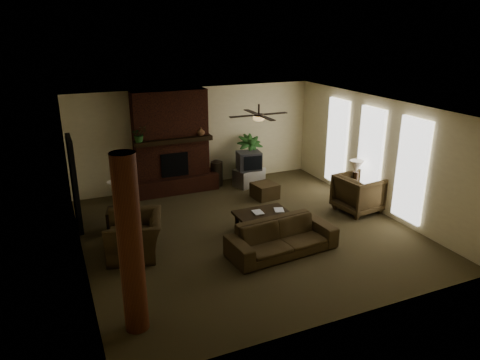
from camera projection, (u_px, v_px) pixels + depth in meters
name	position (u px, v px, depth m)	size (l,w,h in m)	color
room_shell	(247.00, 172.00, 9.63)	(7.00, 7.00, 7.00)	#4B3F25
fireplace	(172.00, 151.00, 12.20)	(2.40, 0.70, 2.80)	#421D11
windows	(370.00, 155.00, 11.13)	(0.08, 3.65, 2.35)	white
log_column	(130.00, 246.00, 6.44)	(0.36, 0.36, 2.80)	brown
doorway	(74.00, 184.00, 10.00)	(0.10, 1.00, 2.10)	black
ceiling_fan	(259.00, 117.00, 9.67)	(1.35, 1.35, 0.37)	black
sofa	(282.00, 233.00, 9.03)	(2.25, 0.66, 0.88)	#45351D
armchair_left	(134.00, 229.00, 8.95)	(1.23, 0.80, 1.08)	#45351D
armchair_right	(359.00, 192.00, 11.04)	(1.00, 0.93, 1.03)	#45351D
coffee_table	(262.00, 214.00, 10.06)	(1.20, 0.70, 0.43)	black
ottoman	(265.00, 191.00, 11.98)	(0.60, 0.60, 0.40)	#45351D
tv_stand	(249.00, 177.00, 12.90)	(0.85, 0.50, 0.50)	silver
tv	(249.00, 161.00, 12.67)	(0.71, 0.61, 0.52)	#373739
floor_vase	(217.00, 171.00, 12.85)	(0.34, 0.34, 0.77)	black
floor_plant	(249.00, 169.00, 13.17)	(0.78, 1.40, 0.78)	#295522
side_table_left	(119.00, 221.00, 9.97)	(0.50, 0.50, 0.55)	black
lamp_left	(116.00, 190.00, 9.73)	(0.43, 0.43, 0.65)	black
side_table_right	(354.00, 195.00, 11.46)	(0.50, 0.50, 0.55)	black
lamp_right	(356.00, 168.00, 11.22)	(0.45, 0.45, 0.65)	black
mantel_plant	(139.00, 136.00, 11.43)	(0.38, 0.42, 0.33)	#295522
mantel_vase	(201.00, 132.00, 12.12)	(0.22, 0.23, 0.22)	brown
book_a	(253.00, 208.00, 9.91)	(0.22, 0.03, 0.29)	#999999
book_b	(274.00, 205.00, 10.07)	(0.21, 0.02, 0.29)	#999999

